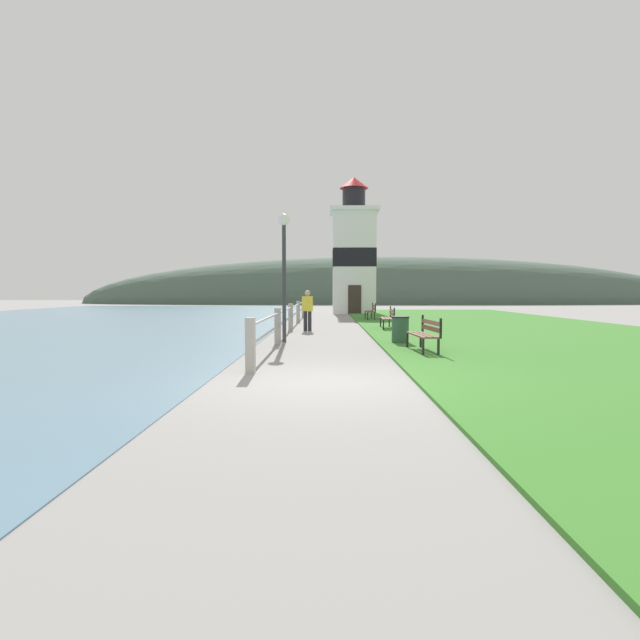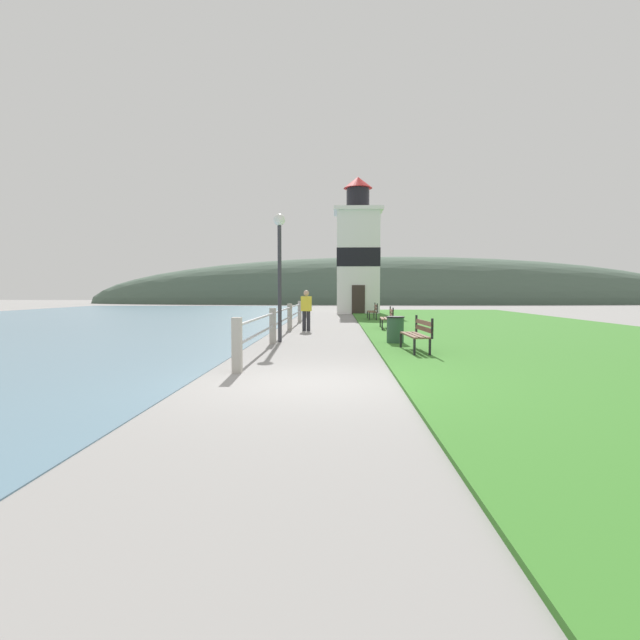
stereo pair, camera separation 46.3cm
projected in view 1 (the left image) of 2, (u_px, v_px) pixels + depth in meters
The scene contains 12 objects.
ground_plane at pixel (325, 383), 8.61m from camera, with size 160.00×160.00×0.00m, color gray.
grass_verge at pixel (500, 327), 21.65m from camera, with size 12.00×39.51×0.06m.
water_strip at pixel (8, 327), 21.95m from camera, with size 24.00×63.22×0.01m.
seawall_railing at pixel (291, 315), 20.26m from camera, with size 0.18×21.57×1.08m.
park_bench_near at pixel (425, 332), 12.71m from camera, with size 0.58×1.76×0.94m.
park_bench_midway at pixel (389, 317), 20.44m from camera, with size 0.55×1.85×0.94m.
park_bench_far at pixel (371, 310), 27.26m from camera, with size 0.49×1.93×0.94m.
lighthouse at pixel (354, 255), 35.54m from camera, with size 3.40×3.40×9.66m.
person_strolling at pixel (307, 309), 19.85m from camera, with size 0.43×0.29×1.62m.
trash_bin at pixel (400, 330), 14.80m from camera, with size 0.54×0.54×0.84m.
lamp_post at pixel (284, 254), 15.35m from camera, with size 0.36×0.36×3.96m.
distant_hillside at pixel (388, 303), 64.74m from camera, with size 80.00×16.00×12.00m.
Camera 1 is at (0.03, -8.53, 1.58)m, focal length 28.00 mm.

